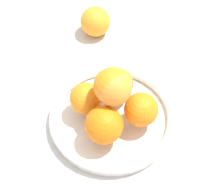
# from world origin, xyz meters

# --- Properties ---
(ground_plane) EXTENTS (4.00, 4.00, 0.00)m
(ground_plane) POSITION_xyz_m (0.00, 0.00, 0.00)
(ground_plane) COLOR beige
(fruit_bowl) EXTENTS (0.26, 0.26, 0.03)m
(fruit_bowl) POSITION_xyz_m (0.00, 0.00, 0.02)
(fruit_bowl) COLOR silver
(fruit_bowl) RESTS_ON ground_plane
(orange_pile) EXTENTS (0.16, 0.16, 0.13)m
(orange_pile) POSITION_xyz_m (-0.00, 0.00, 0.08)
(orange_pile) COLOR orange
(orange_pile) RESTS_ON fruit_bowl
(stray_orange) EXTENTS (0.07, 0.07, 0.07)m
(stray_orange) POSITION_xyz_m (0.23, -0.14, 0.04)
(stray_orange) COLOR orange
(stray_orange) RESTS_ON ground_plane
(napkin_folded) EXTENTS (0.17, 0.17, 0.01)m
(napkin_folded) POSITION_xyz_m (0.24, 0.12, 0.00)
(napkin_folded) COLOR beige
(napkin_folded) RESTS_ON ground_plane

